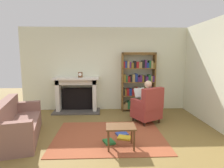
{
  "coord_description": "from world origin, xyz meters",
  "views": [
    {
      "loc": [
        -0.09,
        -3.61,
        1.75
      ],
      "look_at": [
        0.1,
        1.2,
        1.05
      ],
      "focal_mm": 29.71,
      "sensor_mm": 36.0,
      "label": 1
    }
  ],
  "objects_px": {
    "mantel_clock": "(80,75)",
    "seated_reader": "(145,99)",
    "armchair_reading": "(148,107)",
    "fireplace": "(77,93)",
    "bookshelf": "(138,83)",
    "sofa_floral": "(17,125)",
    "side_table": "(121,129)"
  },
  "relations": [
    {
      "from": "fireplace",
      "to": "bookshelf",
      "type": "bearing_deg",
      "value": 0.98
    },
    {
      "from": "bookshelf",
      "to": "sofa_floral",
      "type": "height_order",
      "value": "bookshelf"
    },
    {
      "from": "mantel_clock",
      "to": "side_table",
      "type": "xyz_separation_m",
      "value": [
        1.06,
        -2.42,
        -0.83
      ]
    },
    {
      "from": "fireplace",
      "to": "seated_reader",
      "type": "distance_m",
      "value": 2.25
    },
    {
      "from": "fireplace",
      "to": "side_table",
      "type": "distance_m",
      "value": 2.8
    },
    {
      "from": "bookshelf",
      "to": "mantel_clock",
      "type": "bearing_deg",
      "value": -175.83
    },
    {
      "from": "sofa_floral",
      "to": "side_table",
      "type": "xyz_separation_m",
      "value": [
        2.17,
        -0.47,
        0.05
      ]
    },
    {
      "from": "armchair_reading",
      "to": "seated_reader",
      "type": "height_order",
      "value": "seated_reader"
    },
    {
      "from": "seated_reader",
      "to": "sofa_floral",
      "type": "height_order",
      "value": "seated_reader"
    },
    {
      "from": "sofa_floral",
      "to": "side_table",
      "type": "relative_size",
      "value": 3.26
    },
    {
      "from": "armchair_reading",
      "to": "sofa_floral",
      "type": "distance_m",
      "value": 3.15
    },
    {
      "from": "bookshelf",
      "to": "armchair_reading",
      "type": "relative_size",
      "value": 1.96
    },
    {
      "from": "bookshelf",
      "to": "seated_reader",
      "type": "distance_m",
      "value": 1.13
    },
    {
      "from": "fireplace",
      "to": "bookshelf",
      "type": "distance_m",
      "value": 2.02
    },
    {
      "from": "fireplace",
      "to": "sofa_floral",
      "type": "bearing_deg",
      "value": -115.3
    },
    {
      "from": "mantel_clock",
      "to": "armchair_reading",
      "type": "height_order",
      "value": "mantel_clock"
    },
    {
      "from": "armchair_reading",
      "to": "seated_reader",
      "type": "xyz_separation_m",
      "value": [
        -0.06,
        0.1,
        0.2
      ]
    },
    {
      "from": "armchair_reading",
      "to": "side_table",
      "type": "bearing_deg",
      "value": 29.09
    },
    {
      "from": "fireplace",
      "to": "armchair_reading",
      "type": "xyz_separation_m",
      "value": [
        2.05,
        -1.16,
        -0.17
      ]
    },
    {
      "from": "mantel_clock",
      "to": "bookshelf",
      "type": "relative_size",
      "value": 0.09
    },
    {
      "from": "mantel_clock",
      "to": "seated_reader",
      "type": "xyz_separation_m",
      "value": [
        1.85,
        -0.95,
        -0.58
      ]
    },
    {
      "from": "sofa_floral",
      "to": "armchair_reading",
      "type": "bearing_deg",
      "value": -87.51
    },
    {
      "from": "fireplace",
      "to": "mantel_clock",
      "type": "distance_m",
      "value": 0.63
    },
    {
      "from": "mantel_clock",
      "to": "armchair_reading",
      "type": "bearing_deg",
      "value": -28.96
    },
    {
      "from": "mantel_clock",
      "to": "side_table",
      "type": "bearing_deg",
      "value": -66.31
    },
    {
      "from": "seated_reader",
      "to": "sofa_floral",
      "type": "distance_m",
      "value": 3.14
    },
    {
      "from": "seated_reader",
      "to": "side_table",
      "type": "bearing_deg",
      "value": 32.62
    },
    {
      "from": "sofa_floral",
      "to": "bookshelf",
      "type": "bearing_deg",
      "value": -68.89
    },
    {
      "from": "mantel_clock",
      "to": "seated_reader",
      "type": "distance_m",
      "value": 2.16
    },
    {
      "from": "mantel_clock",
      "to": "sofa_floral",
      "type": "bearing_deg",
      "value": -119.52
    },
    {
      "from": "sofa_floral",
      "to": "side_table",
      "type": "bearing_deg",
      "value": -116.24
    },
    {
      "from": "armchair_reading",
      "to": "side_table",
      "type": "xyz_separation_m",
      "value": [
        -0.85,
        -1.37,
        -0.05
      ]
    }
  ]
}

